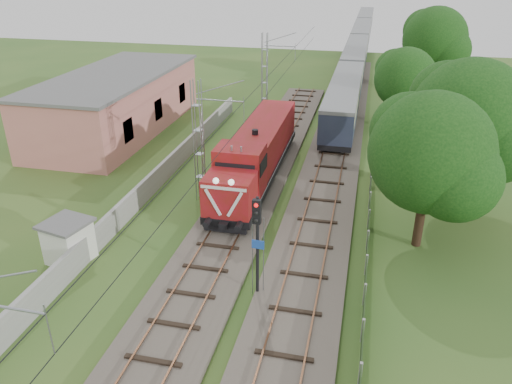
% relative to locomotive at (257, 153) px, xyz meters
% --- Properties ---
extents(ground, '(140.00, 140.00, 0.00)m').
position_rel_locomotive_xyz_m(ground, '(0.00, -15.44, -2.19)').
color(ground, '#2C5620').
rests_on(ground, ground).
extents(track_main, '(4.20, 70.00, 0.45)m').
position_rel_locomotive_xyz_m(track_main, '(0.00, -8.44, -2.01)').
color(track_main, '#6B6054').
rests_on(track_main, ground).
extents(track_side, '(4.20, 80.00, 0.45)m').
position_rel_locomotive_xyz_m(track_side, '(5.00, 4.56, -2.01)').
color(track_side, '#6B6054').
rests_on(track_side, ground).
extents(catenary, '(3.31, 70.00, 8.00)m').
position_rel_locomotive_xyz_m(catenary, '(-2.95, -3.44, 1.86)').
color(catenary, gray).
rests_on(catenary, ground).
extents(boundary_wall, '(0.25, 40.00, 1.50)m').
position_rel_locomotive_xyz_m(boundary_wall, '(-6.50, -3.44, -1.44)').
color(boundary_wall, '#9E9E99').
rests_on(boundary_wall, ground).
extents(station_building, '(8.40, 20.40, 5.22)m').
position_rel_locomotive_xyz_m(station_building, '(-15.00, 8.56, 0.44)').
color(station_building, tan).
rests_on(station_building, ground).
extents(fence, '(0.12, 32.00, 1.20)m').
position_rel_locomotive_xyz_m(fence, '(8.00, -12.44, -1.59)').
color(fence, black).
rests_on(fence, ground).
extents(locomotive, '(2.91, 16.63, 4.22)m').
position_rel_locomotive_xyz_m(locomotive, '(0.00, 0.00, 0.00)').
color(locomotive, black).
rests_on(locomotive, ground).
extents(coach_rake, '(2.81, 83.83, 3.25)m').
position_rel_locomotive_xyz_m(coach_rake, '(5.00, 47.55, 0.18)').
color(coach_rake, black).
rests_on(coach_rake, ground).
extents(signal_post, '(0.59, 0.46, 5.30)m').
position_rel_locomotive_xyz_m(signal_post, '(3.01, -12.98, 1.45)').
color(signal_post, black).
rests_on(signal_post, ground).
extents(relay_hut, '(2.68, 2.68, 2.31)m').
position_rel_locomotive_xyz_m(relay_hut, '(-7.40, -12.09, -1.02)').
color(relay_hut, silver).
rests_on(relay_hut, ground).
extents(tree_a, '(6.77, 6.45, 8.78)m').
position_rel_locomotive_xyz_m(tree_a, '(10.78, -6.33, 3.29)').
color(tree_a, '#3B2218').
rests_on(tree_a, ground).
extents(tree_b, '(7.41, 7.06, 9.60)m').
position_rel_locomotive_xyz_m(tree_b, '(13.26, -1.38, 3.80)').
color(tree_b, '#3B2218').
rests_on(tree_b, ground).
extents(tree_c, '(5.77, 5.49, 7.48)m').
position_rel_locomotive_xyz_m(tree_c, '(10.38, 14.68, 2.47)').
color(tree_c, '#3B2218').
rests_on(tree_c, ground).
extents(tree_d, '(7.48, 7.12, 9.69)m').
position_rel_locomotive_xyz_m(tree_d, '(13.99, 29.08, 3.86)').
color(tree_d, '#3B2218').
rests_on(tree_d, ground).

